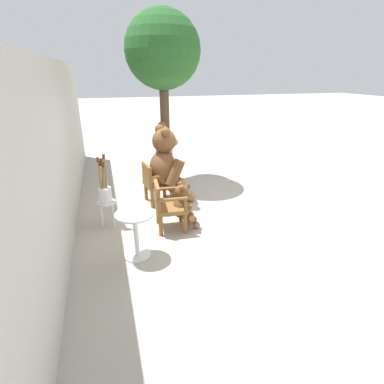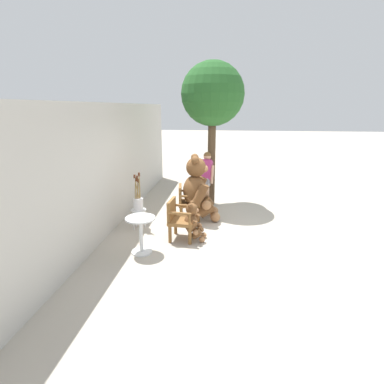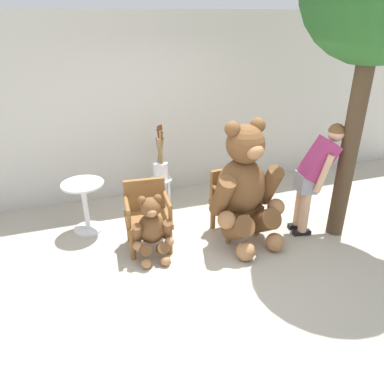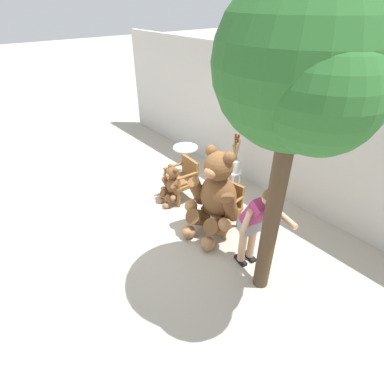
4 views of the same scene
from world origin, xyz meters
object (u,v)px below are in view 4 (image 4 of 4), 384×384
object	(u,v)px
teddy_bear_small	(172,185)
patio_tree	(303,73)
white_stool	(233,175)
person_visitor	(256,220)
brush_bucket	(234,163)
teddy_bear_large	(215,195)
round_side_table	(186,158)
wooden_chair_left	(183,178)
wooden_chair_right	(225,205)

from	to	relation	value
teddy_bear_small	patio_tree	world-z (taller)	patio_tree
teddy_bear_small	white_stool	distance (m)	1.37
person_visitor	brush_bucket	bearing A→B (deg)	141.37
teddy_bear_large	round_side_table	size ratio (longest dim) A/B	2.25
wooden_chair_left	person_visitor	distance (m)	2.25
brush_bucket	round_side_table	size ratio (longest dim) A/B	1.19
teddy_bear_large	white_stool	bearing A→B (deg)	121.24
patio_tree	teddy_bear_large	bearing A→B (deg)	167.90
wooden_chair_left	teddy_bear_small	bearing A→B (deg)	-91.70
wooden_chair_right	teddy_bear_large	bearing A→B (deg)	-85.66
wooden_chair_right	person_visitor	bearing A→B (deg)	-20.80
person_visitor	teddy_bear_large	bearing A→B (deg)	173.79
teddy_bear_large	patio_tree	world-z (taller)	patio_tree
teddy_bear_large	round_side_table	bearing A→B (deg)	155.25
brush_bucket	teddy_bear_small	bearing A→B (deg)	-109.06
wooden_chair_right	patio_tree	size ratio (longest dim) A/B	0.22
teddy_bear_large	person_visitor	xyz separation A→B (m)	(0.96, -0.10, 0.12)
wooden_chair_left	wooden_chair_right	xyz separation A→B (m)	(1.19, -0.00, 0.00)
teddy_bear_small	brush_bucket	xyz separation A→B (m)	(0.45, 1.30, 0.25)
patio_tree	round_side_table	bearing A→B (deg)	160.26
wooden_chair_left	patio_tree	size ratio (longest dim) A/B	0.22
brush_bucket	round_side_table	xyz separation A→B (m)	(-1.16, -0.39, -0.21)
brush_bucket	wooden_chair_right	bearing A→B (deg)	-53.33
teddy_bear_large	person_visitor	bearing A→B (deg)	-6.21
teddy_bear_large	white_stool	world-z (taller)	teddy_bear_large
person_visitor	round_side_table	size ratio (longest dim) A/B	2.11
round_side_table	patio_tree	world-z (taller)	patio_tree
brush_bucket	wooden_chair_left	bearing A→B (deg)	-113.49
wooden_chair_left	patio_tree	world-z (taller)	patio_tree
wooden_chair_left	round_side_table	xyz separation A→B (m)	(-0.72, 0.63, -0.01)
wooden_chair_left	brush_bucket	bearing A→B (deg)	66.51
round_side_table	teddy_bear_large	bearing A→B (deg)	-24.75
white_stool	patio_tree	xyz separation A→B (m)	(2.15, -1.57, 2.62)
wooden_chair_right	patio_tree	world-z (taller)	patio_tree
person_visitor	round_side_table	world-z (taller)	person_visitor
wooden_chair_right	brush_bucket	world-z (taller)	brush_bucket
teddy_bear_large	teddy_bear_small	xyz separation A→B (m)	(-1.22, -0.02, -0.38)
wooden_chair_left	teddy_bear_large	size ratio (longest dim) A/B	0.53
teddy_bear_small	brush_bucket	distance (m)	1.40
wooden_chair_left	person_visitor	xyz separation A→B (m)	(2.17, -0.37, 0.45)
wooden_chair_right	white_stool	world-z (taller)	wooden_chair_right
wooden_chair_right	brush_bucket	bearing A→B (deg)	126.67
wooden_chair_left	white_stool	xyz separation A→B (m)	(0.44, 1.01, -0.11)
round_side_table	teddy_bear_small	bearing A→B (deg)	-51.93
person_visitor	white_stool	xyz separation A→B (m)	(-1.73, 1.38, -0.55)
patio_tree	teddy_bear_small	bearing A→B (deg)	173.95
white_stool	patio_tree	bearing A→B (deg)	-36.25
teddy_bear_large	white_stool	size ratio (longest dim) A/B	3.51
patio_tree	brush_bucket	bearing A→B (deg)	143.73
teddy_bear_small	wooden_chair_right	bearing A→B (deg)	13.37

